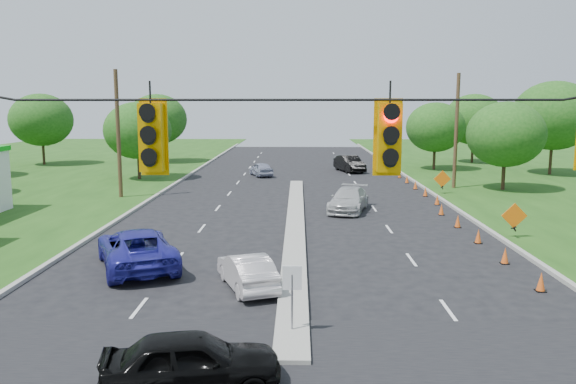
{
  "coord_description": "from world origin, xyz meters",
  "views": [
    {
      "loc": [
        0.17,
        -9.28,
        6.52
      ],
      "look_at": [
        -0.28,
        14.79,
        2.8
      ],
      "focal_mm": 35.0,
      "sensor_mm": 36.0,
      "label": 1
    }
  ],
  "objects": [
    {
      "name": "curb_left",
      "position": [
        -10.1,
        30.0,
        0.0
      ],
      "size": [
        0.25,
        110.0,
        0.16
      ],
      "primitive_type": "cube",
      "color": "gray",
      "rests_on": "ground"
    },
    {
      "name": "curb_right",
      "position": [
        10.1,
        30.0,
        0.0
      ],
      "size": [
        0.25,
        110.0,
        0.16
      ],
      "primitive_type": "cube",
      "color": "gray",
      "rests_on": "ground"
    },
    {
      "name": "median",
      "position": [
        0.0,
        21.0,
        0.0
      ],
      "size": [
        1.0,
        34.0,
        0.18
      ],
      "primitive_type": "cube",
      "color": "gray",
      "rests_on": "ground"
    },
    {
      "name": "median_sign",
      "position": [
        0.0,
        6.0,
        1.46
      ],
      "size": [
        0.55,
        0.06,
        2.05
      ],
      "color": "gray",
      "rests_on": "ground"
    },
    {
      "name": "signal_span",
      "position": [
        -0.05,
        -1.0,
        4.97
      ],
      "size": [
        25.6,
        0.32,
        9.0
      ],
      "color": "#422D1C",
      "rests_on": "ground"
    },
    {
      "name": "utility_pole_far_left",
      "position": [
        -12.5,
        30.0,
        4.5
      ],
      "size": [
        0.28,
        0.28,
        9.0
      ],
      "primitive_type": "cylinder",
      "color": "#422D1C",
      "rests_on": "ground"
    },
    {
      "name": "utility_pole_far_right",
      "position": [
        12.5,
        35.0,
        4.5
      ],
      "size": [
        0.28,
        0.28,
        9.0
      ],
      "primitive_type": "cylinder",
      "color": "#422D1C",
      "rests_on": "ground"
    },
    {
      "name": "cone_2",
      "position": [
        8.77,
        10.0,
        0.35
      ],
      "size": [
        0.32,
        0.32,
        0.7
      ],
      "primitive_type": "cone",
      "color": "#DB5618",
      "rests_on": "ground"
    },
    {
      "name": "cone_3",
      "position": [
        8.77,
        13.5,
        0.35
      ],
      "size": [
        0.32,
        0.32,
        0.7
      ],
      "primitive_type": "cone",
      "color": "#DB5618",
      "rests_on": "ground"
    },
    {
      "name": "cone_4",
      "position": [
        8.77,
        17.0,
        0.35
      ],
      "size": [
        0.32,
        0.32,
        0.7
      ],
      "primitive_type": "cone",
      "color": "#DB5618",
      "rests_on": "ground"
    },
    {
      "name": "cone_5",
      "position": [
        8.77,
        20.5,
        0.35
      ],
      "size": [
        0.32,
        0.32,
        0.7
      ],
      "primitive_type": "cone",
      "color": "#DB5618",
      "rests_on": "ground"
    },
    {
      "name": "cone_6",
      "position": [
        8.77,
        24.0,
        0.35
      ],
      "size": [
        0.32,
        0.32,
        0.7
      ],
      "primitive_type": "cone",
      "color": "#DB5618",
      "rests_on": "ground"
    },
    {
      "name": "cone_7",
      "position": [
        9.37,
        27.5,
        0.35
      ],
      "size": [
        0.32,
        0.32,
        0.7
      ],
      "primitive_type": "cone",
      "color": "#DB5618",
      "rests_on": "ground"
    },
    {
      "name": "cone_8",
      "position": [
        9.37,
        31.0,
        0.35
      ],
      "size": [
        0.32,
        0.32,
        0.7
      ],
      "primitive_type": "cone",
      "color": "#DB5618",
      "rests_on": "ground"
    },
    {
      "name": "cone_9",
      "position": [
        9.37,
        34.5,
        0.35
      ],
      "size": [
        0.32,
        0.32,
        0.7
      ],
      "primitive_type": "cone",
      "color": "#DB5618",
      "rests_on": "ground"
    },
    {
      "name": "cone_10",
      "position": [
        9.37,
        38.0,
        0.35
      ],
      "size": [
        0.32,
        0.32,
        0.7
      ],
      "primitive_type": "cone",
      "color": "#DB5618",
      "rests_on": "ground"
    },
    {
      "name": "cone_11",
      "position": [
        9.37,
        41.5,
        0.35
      ],
      "size": [
        0.32,
        0.32,
        0.7
      ],
      "primitive_type": "cone",
      "color": "#DB5618",
      "rests_on": "ground"
    },
    {
      "name": "work_sign_1",
      "position": [
        10.8,
        18.0,
        1.09
      ],
      "size": [
        1.27,
        0.58,
        1.37
      ],
      "color": "black",
      "rests_on": "ground"
    },
    {
      "name": "work_sign_2",
      "position": [
        10.8,
        32.0,
        1.09
      ],
      "size": [
        1.27,
        0.58,
        1.37
      ],
      "color": "black",
      "rests_on": "ground"
    },
    {
      "name": "tree_4",
      "position": [
        -28.0,
        52.0,
        4.96
      ],
      "size": [
        6.72,
        6.72,
        7.84
      ],
      "color": "black",
      "rests_on": "ground"
    },
    {
      "name": "tree_5",
      "position": [
        -14.0,
        40.0,
        4.34
      ],
      "size": [
        5.88,
        5.88,
        6.86
      ],
      "color": "black",
      "rests_on": "ground"
    },
    {
      "name": "tree_6",
      "position": [
        -16.0,
        55.0,
        4.96
      ],
      "size": [
        6.72,
        6.72,
        7.84
      ],
      "color": "black",
      "rests_on": "ground"
    },
    {
      "name": "tree_9",
      "position": [
        16.0,
        34.0,
        4.34
      ],
      "size": [
        5.88,
        5.88,
        6.86
      ],
      "color": "black",
      "rests_on": "ground"
    },
    {
      "name": "tree_10",
      "position": [
        24.0,
        44.0,
        5.58
      ],
      "size": [
        7.56,
        7.56,
        8.82
      ],
      "color": "black",
      "rests_on": "ground"
    },
    {
      "name": "tree_11",
      "position": [
        20.0,
        55.0,
        4.96
      ],
      "size": [
        6.72,
        6.72,
        7.84
      ],
      "color": "black",
      "rests_on": "ground"
    },
    {
      "name": "tree_12",
      "position": [
        14.0,
        48.0,
        4.34
      ],
      "size": [
        5.88,
        5.88,
        6.86
      ],
      "color": "black",
      "rests_on": "ground"
    },
    {
      "name": "black_sedan",
      "position": [
        -2.27,
        2.82,
        0.7
      ],
      "size": [
        4.36,
        2.42,
        1.4
      ],
      "primitive_type": "imported",
      "rotation": [
        0.0,
        0.0,
        1.77
      ],
      "color": "black",
      "rests_on": "ground"
    },
    {
      "name": "white_sedan",
      "position": [
        -1.67,
        10.17,
        0.64
      ],
      "size": [
        2.64,
        4.09,
        1.27
      ],
      "primitive_type": "imported",
      "rotation": [
        0.0,
        0.0,
        3.51
      ],
      "color": "silver",
      "rests_on": "ground"
    },
    {
      "name": "blue_pickup",
      "position": [
        -6.37,
        12.64,
        0.81
      ],
      "size": [
        4.8,
        6.41,
        1.62
      ],
      "primitive_type": "imported",
      "rotation": [
        0.0,
        0.0,
        3.56
      ],
      "color": "navy",
      "rests_on": "ground"
    },
    {
      "name": "silver_car_far",
      "position": [
        3.3,
        25.2,
        0.72
      ],
      "size": [
        3.23,
        5.34,
        1.45
      ],
      "primitive_type": "imported",
      "rotation": [
        0.0,
        0.0,
        -0.26
      ],
      "color": "#B1B1B1",
      "rests_on": "ground"
    },
    {
      "name": "silver_car_oncoming",
      "position": [
        -3.31,
        42.63,
        0.65
      ],
      "size": [
        2.7,
        4.1,
        1.3
      ],
      "primitive_type": "imported",
      "rotation": [
        0.0,
        0.0,
        3.48
      ],
      "color": "#8A8FA7",
      "rests_on": "ground"
    },
    {
      "name": "dark_car_receding",
      "position": [
        5.23,
        46.28,
        0.81
      ],
      "size": [
        3.01,
        5.21,
        1.62
      ],
      "primitive_type": "imported",
      "rotation": [
        0.0,
        0.0,
        0.28
      ],
      "color": "black",
      "rests_on": "ground"
    }
  ]
}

